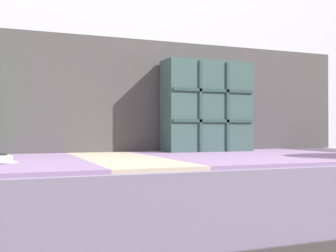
% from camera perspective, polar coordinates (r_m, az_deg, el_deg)
% --- Properties ---
extents(couch, '(2.07, 0.90, 0.36)m').
position_cam_1_polar(couch, '(1.43, -1.96, -11.49)').
color(couch, '#3D3838').
rests_on(couch, ground_plane).
extents(sofa_backrest, '(2.03, 0.14, 0.46)m').
position_cam_1_polar(sofa_backrest, '(1.77, -6.05, 4.04)').
color(sofa_backrest, '#474242').
rests_on(sofa_backrest, couch).
extents(throw_pillow_quilted, '(0.37, 0.14, 0.37)m').
position_cam_1_polar(throw_pillow_quilted, '(1.74, 5.27, 2.65)').
color(throw_pillow_quilted, '#38514C').
rests_on(throw_pillow_quilted, couch).
extents(game_remote_far, '(0.07, 0.19, 0.02)m').
position_cam_1_polar(game_remote_far, '(1.26, -21.58, -4.09)').
color(game_remote_far, white).
rests_on(game_remote_far, couch).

